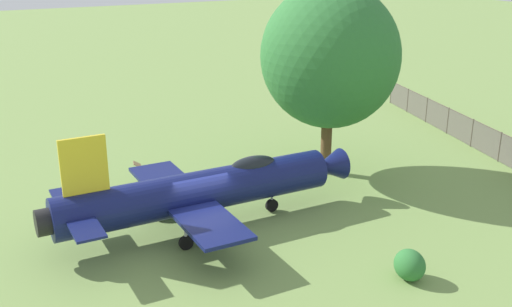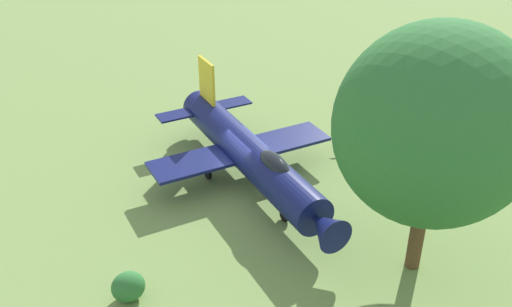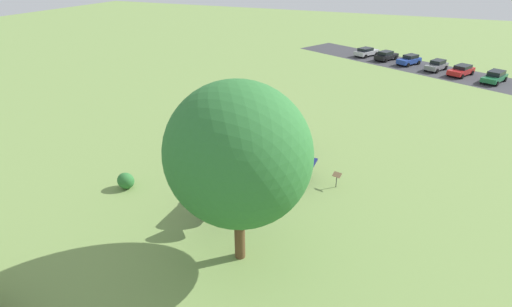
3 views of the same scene
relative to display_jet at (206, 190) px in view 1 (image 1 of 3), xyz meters
name	(u,v)px [view 1 (image 1 of 3)]	position (x,y,z in m)	size (l,w,h in m)	color
ground_plane	(199,228)	(0.38, 0.01, -1.73)	(200.00, 200.00, 0.00)	#75934C
display_jet	(206,190)	(0.00, 0.00, 0.00)	(14.18, 9.28, 4.86)	#111951
shade_tree	(330,56)	(-8.26, -3.12, 4.59)	(7.00, 7.42, 10.02)	brown
shrub_near_fence	(410,265)	(-4.92, 7.54, -1.14)	(1.08, 1.27, 1.19)	#2D7033
info_plaque	(137,167)	(1.21, -6.29, -0.88)	(0.52, 0.67, 1.14)	#333333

